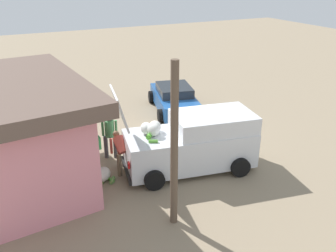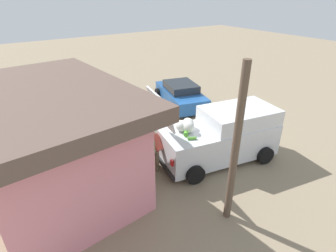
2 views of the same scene
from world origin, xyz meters
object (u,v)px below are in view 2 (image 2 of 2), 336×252
customer_bending (157,147)px  paint_bucket (101,138)px  parked_sedan (181,94)px  vendor_standing (141,131)px  storefront_bar (50,141)px  unloaded_banana_pile (143,173)px  delivery_van (222,135)px

customer_bending → paint_bucket: (2.93, 1.06, -0.68)m
parked_sedan → vendor_standing: vendor_standing is taller
customer_bending → vendor_standing: bearing=1.0°
storefront_bar → customer_bending: storefront_bar is taller
storefront_bar → unloaded_banana_pile: (-1.10, -2.53, -1.55)m
delivery_van → storefront_bar: bearing=73.8°
storefront_bar → paint_bucket: size_ratio=18.85×
storefront_bar → parked_sedan: size_ratio=1.65×
vendor_standing → unloaded_banana_pile: (-1.40, 0.73, -0.81)m
vendor_standing → parked_sedan: bearing=-52.2°
vendor_standing → paint_bucket: bearing=30.3°
delivery_van → paint_bucket: bearing=42.5°
delivery_van → unloaded_banana_pile: delivery_van is taller
vendor_standing → unloaded_banana_pile: bearing=152.6°
delivery_van → customer_bending: size_ratio=3.43×
storefront_bar → customer_bending: 3.50m
delivery_van → paint_bucket: delivery_van is taller
parked_sedan → unloaded_banana_pile: 6.85m
parked_sedan → vendor_standing: size_ratio=2.41×
parked_sedan → unloaded_banana_pile: bearing=133.4°
vendor_standing → customer_bending: size_ratio=1.23×
storefront_bar → customer_bending: size_ratio=4.90×
paint_bucket → delivery_van: bearing=-137.5°
unloaded_banana_pile → vendor_standing: bearing=-27.4°
vendor_standing → unloaded_banana_pile: 1.78m
delivery_van → parked_sedan: (5.22, -1.89, -0.38)m
delivery_van → customer_bending: delivery_van is taller
paint_bucket → storefront_bar: bearing=133.3°
parked_sedan → paint_bucket: parked_sedan is taller
customer_bending → paint_bucket: size_ratio=3.85×
parked_sedan → unloaded_banana_pile: (-4.70, 4.97, -0.40)m
customer_bending → unloaded_banana_pile: 1.03m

